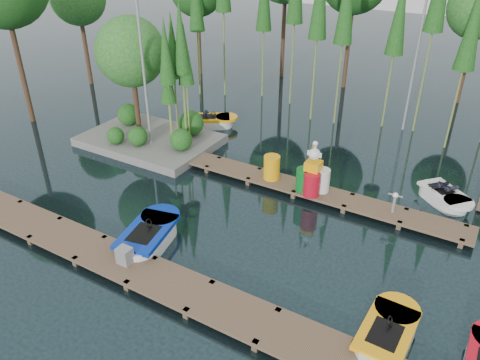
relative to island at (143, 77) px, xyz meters
The scene contains 14 objects.
ground_plane 7.79m from the island, 27.58° to the right, with size 90.00×90.00×0.00m, color #1C2F34.
near_dock 10.44m from the island, 51.04° to the right, with size 18.00×1.50×0.50m.
far_dock 7.91m from the island, ahead, with size 15.00×1.20×0.50m.
island is the anchor object (origin of this frame).
lamp_island 1.56m from the island, 44.71° to the right, with size 0.30×0.30×7.25m.
lamp_rear 12.91m from the island, 36.82° to the left, with size 0.30×0.30×7.25m.
boat_blue 8.87m from the island, 49.76° to the right, with size 1.93×3.17×1.00m.
boat_yellow_near 15.15m from the island, 26.02° to the right, with size 1.28×2.69×0.89m.
boat_yellow_far 4.50m from the island, 62.03° to the left, with size 2.75×2.34×1.27m.
boat_white_far 13.77m from the island, ahead, with size 2.51×2.38×1.13m.
utility_cabinet 9.99m from the island, 53.88° to the right, with size 0.44×0.37×0.54m, color gray.
yellow_barrel 7.52m from the island, ahead, with size 0.66×0.66×0.99m, color #FFA90D.
drum_cluster 9.24m from the island, ahead, with size 1.22×1.12×2.11m.
seagull_post 12.23m from the island, ahead, with size 0.51×0.27×0.81m.
Camera 1 is at (8.14, -12.36, 9.58)m, focal length 35.00 mm.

